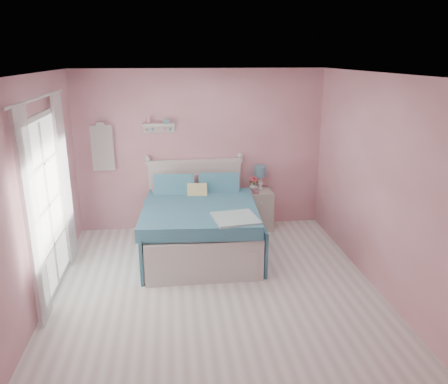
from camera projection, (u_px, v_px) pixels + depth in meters
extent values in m
plane|color=beige|center=(216.00, 292.00, 5.38)|extent=(4.50, 4.50, 0.00)
plane|color=#BC777D|center=(201.00, 151.00, 7.11)|extent=(4.00, 0.00, 4.00)
plane|color=#BC777D|center=(251.00, 294.00, 2.86)|extent=(4.00, 0.00, 4.00)
plane|color=#BC777D|center=(33.00, 199.00, 4.75)|extent=(0.00, 4.50, 4.50)
plane|color=#BC777D|center=(381.00, 186.00, 5.22)|extent=(0.00, 4.50, 4.50)
plane|color=white|center=(214.00, 74.00, 4.59)|extent=(4.50, 4.50, 0.00)
cube|color=silver|center=(200.00, 238.00, 6.44)|extent=(1.60, 2.03, 0.42)
cube|color=silver|center=(199.00, 219.00, 6.36)|extent=(1.53, 1.97, 0.16)
cube|color=silver|center=(195.00, 196.00, 7.27)|extent=(1.51, 0.07, 1.11)
cube|color=silver|center=(194.00, 161.00, 7.09)|extent=(1.57, 0.09, 0.06)
cube|color=silver|center=(205.00, 263.00, 5.51)|extent=(1.51, 0.06, 0.56)
cube|color=teal|center=(200.00, 212.00, 6.16)|extent=(1.70, 1.78, 0.18)
cube|color=#CD858E|center=(174.00, 189.00, 6.86)|extent=(0.70, 0.32, 0.43)
cube|color=#CD858E|center=(218.00, 187.00, 6.94)|extent=(0.70, 0.32, 0.43)
cube|color=#CCBC59|center=(197.00, 193.00, 6.63)|extent=(0.31, 0.24, 0.31)
cube|color=beige|center=(258.00, 210.00, 7.29)|extent=(0.45, 0.42, 0.65)
cube|color=silver|center=(261.00, 202.00, 7.04)|extent=(0.39, 0.02, 0.16)
sphere|color=white|center=(261.00, 203.00, 7.02)|extent=(0.03, 0.03, 0.03)
cylinder|color=white|center=(260.00, 188.00, 7.30)|extent=(0.13, 0.13, 0.02)
cylinder|color=white|center=(260.00, 182.00, 7.27)|extent=(0.06, 0.06, 0.22)
cylinder|color=#6595A8|center=(260.00, 171.00, 7.21)|extent=(0.20, 0.20, 0.18)
imported|color=silver|center=(254.00, 186.00, 7.20)|extent=(0.16, 0.16, 0.15)
imported|color=#C28296|center=(255.00, 191.00, 7.04)|extent=(0.11, 0.11, 0.08)
sphere|color=#D14758|center=(254.00, 177.00, 7.15)|extent=(0.06, 0.06, 0.06)
sphere|color=#D14758|center=(256.00, 179.00, 7.19)|extent=(0.06, 0.06, 0.06)
sphere|color=#D14758|center=(251.00, 179.00, 7.17)|extent=(0.06, 0.06, 0.06)
sphere|color=#D14758|center=(255.00, 181.00, 7.14)|extent=(0.06, 0.06, 0.06)
sphere|color=#D14758|center=(252.00, 181.00, 7.14)|extent=(0.06, 0.06, 0.06)
cube|color=silver|center=(159.00, 125.00, 6.83)|extent=(0.50, 0.14, 0.04)
cube|color=silver|center=(159.00, 129.00, 6.90)|extent=(0.50, 0.03, 0.12)
cylinder|color=#D18C99|center=(149.00, 120.00, 6.79)|extent=(0.06, 0.06, 0.10)
cube|color=#6595A8|center=(166.00, 121.00, 6.82)|extent=(0.08, 0.06, 0.07)
cube|color=white|center=(102.00, 148.00, 6.84)|extent=(0.34, 0.03, 0.72)
cube|color=silver|center=(36.00, 117.00, 4.88)|extent=(0.04, 1.32, 0.06)
cube|color=silver|center=(58.00, 284.00, 5.51)|extent=(0.04, 1.32, 0.06)
cube|color=silver|center=(32.00, 228.00, 4.61)|extent=(0.04, 0.06, 2.10)
cube|color=silver|center=(60.00, 192.00, 5.80)|extent=(0.04, 0.06, 2.10)
cube|color=white|center=(48.00, 206.00, 5.20)|extent=(0.02, 1.20, 2.04)
cube|color=white|center=(33.00, 220.00, 4.47)|extent=(0.04, 0.40, 2.32)
cube|color=white|center=(65.00, 180.00, 5.88)|extent=(0.04, 0.40, 2.32)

